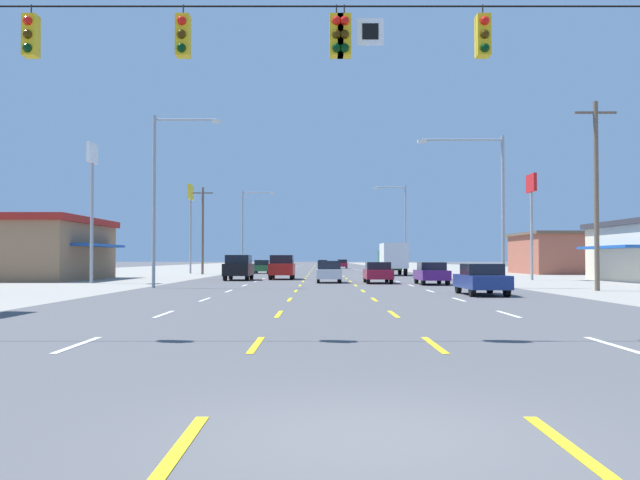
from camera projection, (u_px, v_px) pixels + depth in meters
name	position (u px, v px, depth m)	size (l,w,h in m)	color
ground_plane	(322.00, 275.00, 72.58)	(572.00, 572.00, 0.00)	#4C4C4F
lot_apron_left	(86.00, 275.00, 72.49)	(28.00, 440.00, 0.01)	gray
lot_apron_right	(558.00, 275.00, 72.66)	(28.00, 440.00, 0.01)	gray
lane_markings	(321.00, 269.00, 111.06)	(10.64, 227.60, 0.01)	white
signal_span_wire	(339.00, 103.00, 15.29)	(27.31, 0.53, 8.55)	brown
sedan_far_right_nearest	(479.00, 279.00, 32.29)	(1.80, 4.50, 1.46)	navy
sedan_far_right_near	(429.00, 273.00, 45.30)	(1.80, 4.50, 1.46)	#4C196B
sedan_inner_right_mid	(375.00, 272.00, 47.73)	(1.80, 4.50, 1.46)	maroon
hatchback_center_turn_midfar	(326.00, 272.00, 48.76)	(1.72, 3.90, 1.54)	silver
suv_far_left_far	(236.00, 267.00, 54.40)	(1.98, 4.90, 1.98)	black
suv_inner_left_farther	(280.00, 267.00, 56.71)	(1.98, 4.90, 1.98)	red
box_truck_far_right_farthest	(390.00, 257.00, 70.17)	(2.40, 7.20, 3.23)	#235B2D
hatchback_far_left_distant_a	(260.00, 267.00, 78.28)	(1.72, 3.90, 1.54)	#235B2D
hatchback_inner_right_distant_b	(340.00, 264.00, 120.10)	(1.72, 3.90, 1.54)	maroon
sedan_center_turn_distant_c	(320.00, 264.00, 126.92)	(1.80, 4.50, 1.46)	#4C196B
storefront_left_row_1	(31.00, 248.00, 55.61)	(11.00, 14.08, 4.98)	#8C6B4C
storefront_right_row_2	(579.00, 253.00, 78.31)	(14.14, 12.50, 4.63)	#A35642
pole_sign_left_row_1	(89.00, 181.00, 47.85)	(0.24, 1.80, 9.69)	gray
pole_sign_left_row_2	(188.00, 205.00, 79.00)	(0.24, 2.54, 10.14)	gray
pole_sign_right_row_1	(529.00, 200.00, 54.87)	(0.24, 2.14, 8.39)	gray
streetlight_left_row_0	(158.00, 188.00, 40.21)	(4.00, 0.26, 10.05)	gray
streetlight_right_row_0	(490.00, 197.00, 40.27)	(5.06, 0.26, 8.88)	gray
streetlight_left_row_1	(243.00, 225.00, 86.07)	(4.12, 0.26, 10.17)	gray
streetlight_right_row_1	(400.00, 222.00, 86.14)	(4.14, 0.26, 10.84)	gray
utility_pole_right_row_0	(593.00, 192.00, 36.62)	(2.20, 0.26, 10.03)	brown
utility_pole_left_row_1	(200.00, 229.00, 74.31)	(2.20, 0.26, 9.36)	brown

